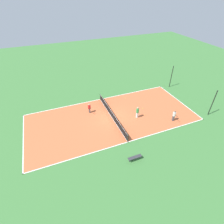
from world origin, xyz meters
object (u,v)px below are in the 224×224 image
at_px(fence_post_back_left, 171,77).
at_px(tennis_ball_far_baseline, 145,115).
at_px(player_near_white, 174,115).
at_px(tennis_ball_right_alley, 148,90).
at_px(player_coach_red, 89,108).
at_px(player_far_green, 137,112).
at_px(tennis_ball_left_sideline, 143,108).
at_px(bench, 135,157).
at_px(tennis_ball_near_net, 125,98).
at_px(fence_post_back_right, 213,103).
at_px(tennis_net, 112,114).

bearing_deg(fence_post_back_left, tennis_ball_far_baseline, -55.57).
height_order(player_near_white, tennis_ball_right_alley, player_near_white).
distance_m(player_coach_red, player_far_green, 6.53).
bearing_deg(player_far_green, player_coach_red, -128.85).
bearing_deg(tennis_ball_left_sideline, player_near_white, 30.81).
distance_m(bench, tennis_ball_left_sideline, 9.28).
relative_size(player_coach_red, player_far_green, 0.84).
xyz_separation_m(player_far_green, tennis_ball_far_baseline, (-0.01, 1.26, -0.92)).
height_order(tennis_ball_near_net, fence_post_back_right, fence_post_back_right).
height_order(player_far_green, tennis_ball_right_alley, player_far_green).
xyz_separation_m(bench, player_near_white, (-3.77, 7.61, 0.53)).
bearing_deg(player_coach_red, player_near_white, 74.63).
height_order(tennis_ball_near_net, tennis_ball_right_alley, same).
bearing_deg(player_far_green, tennis_ball_left_sideline, 122.54).
relative_size(tennis_ball_left_sideline, fence_post_back_right, 0.02).
distance_m(player_far_green, fence_post_back_right, 9.91).
bearing_deg(player_coach_red, fence_post_back_right, 82.15).
bearing_deg(fence_post_back_left, player_near_white, -33.99).
distance_m(tennis_ball_left_sideline, tennis_ball_right_alley, 5.47).
xyz_separation_m(tennis_net, player_near_white, (3.60, 7.13, 0.40)).
xyz_separation_m(bench, player_far_green, (-6.11, 3.57, 0.60)).
bearing_deg(tennis_ball_left_sideline, tennis_ball_near_net, -162.30).
height_order(tennis_net, tennis_ball_far_baseline, tennis_net).
relative_size(tennis_net, tennis_ball_left_sideline, 142.20).
bearing_deg(tennis_net, tennis_ball_near_net, 134.75).
relative_size(tennis_ball_left_sideline, tennis_ball_near_net, 1.00).
bearing_deg(bench, tennis_ball_far_baseline, 51.74).
relative_size(tennis_net, tennis_ball_near_net, 142.20).
bearing_deg(player_coach_red, tennis_ball_far_baseline, 79.03).
distance_m(tennis_ball_far_baseline, fence_post_back_right, 8.87).
bearing_deg(player_coach_red, tennis_ball_right_alley, 117.44).
bearing_deg(tennis_net, player_near_white, 63.21).
bearing_deg(fence_post_back_right, tennis_ball_right_alley, -154.76).
distance_m(tennis_ball_far_baseline, tennis_ball_left_sideline, 1.56).
relative_size(bench, tennis_ball_near_net, 21.87).
bearing_deg(player_near_white, player_coach_red, -105.51).
bearing_deg(tennis_ball_far_baseline, tennis_net, -106.08).
bearing_deg(fence_post_back_left, tennis_net, -70.91).
height_order(player_far_green, fence_post_back_right, fence_post_back_right).
height_order(tennis_net, fence_post_back_right, fence_post_back_right).
bearing_deg(tennis_ball_near_net, fence_post_back_right, 47.41).
distance_m(player_near_white, tennis_ball_near_net, 8.10).
height_order(player_near_white, tennis_ball_left_sideline, player_near_white).
bearing_deg(tennis_ball_far_baseline, tennis_ball_left_sideline, 160.89).
relative_size(player_coach_red, tennis_ball_near_net, 20.74).
height_order(bench, tennis_ball_right_alley, bench).
bearing_deg(tennis_ball_far_baseline, player_far_green, -89.74).
bearing_deg(tennis_ball_right_alley, player_near_white, -8.61).
height_order(player_coach_red, tennis_ball_far_baseline, player_coach_red).
xyz_separation_m(player_coach_red, tennis_ball_far_baseline, (3.40, 6.82, -0.76)).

